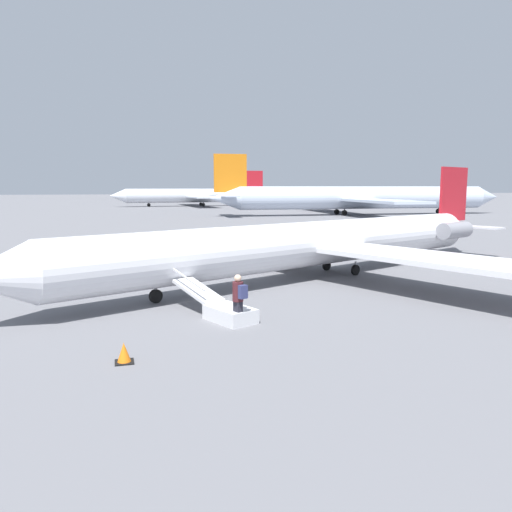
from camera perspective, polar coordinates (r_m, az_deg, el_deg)
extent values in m
plane|color=slate|center=(25.34, 5.77, -2.55)|extent=(600.00, 600.00, 0.00)
cylinder|color=silver|center=(25.08, 5.82, 1.36)|extent=(24.78, 12.59, 2.24)
cone|color=silver|center=(36.81, 21.89, 2.91)|extent=(3.55, 3.19, 2.20)
cube|color=red|center=(36.19, 21.64, 6.58)|extent=(2.94, 1.43, 3.59)
cube|color=silver|center=(36.56, 21.71, 3.24)|extent=(3.77, 6.29, 0.11)
cube|color=silver|center=(22.16, 20.50, -0.41)|extent=(7.71, 11.47, 0.22)
cube|color=silver|center=(30.86, -1.24, 2.30)|extent=(7.71, 11.47, 0.22)
cylinder|color=gray|center=(33.36, 21.76, 2.74)|extent=(2.87, 2.01, 1.01)
cylinder|color=gray|center=(34.97, 17.23, 3.16)|extent=(2.87, 2.01, 1.01)
cylinder|color=black|center=(20.24, -11.39, -4.52)|extent=(0.56, 0.35, 0.55)
cylinder|color=gray|center=(20.17, -11.42, -3.51)|extent=(0.10, 0.10, 0.17)
cylinder|color=black|center=(26.55, 11.29, -1.58)|extent=(0.56, 0.35, 0.55)
cylinder|color=gray|center=(26.49, 11.31, -0.80)|extent=(0.10, 0.10, 0.17)
cylinder|color=black|center=(27.84, 8.07, -1.06)|extent=(0.56, 0.35, 0.55)
cylinder|color=gray|center=(27.79, 8.09, -0.32)|extent=(0.10, 0.10, 0.17)
cylinder|color=silver|center=(84.58, 12.33, 6.54)|extent=(42.18, 6.03, 3.66)
cone|color=silver|center=(96.54, 24.90, 6.14)|extent=(4.22, 3.81, 3.58)
cone|color=silver|center=(77.71, -3.63, 6.60)|extent=(4.95, 3.85, 3.58)
cube|color=orange|center=(77.87, -2.96, 9.43)|extent=(5.13, 0.58, 5.85)
cube|color=silver|center=(77.77, -3.32, 6.87)|extent=(2.77, 10.35, 0.18)
cube|color=silver|center=(93.59, 8.39, 6.58)|extent=(6.84, 17.96, 0.37)
cube|color=silver|center=(74.08, 14.32, 6.10)|extent=(6.84, 17.96, 0.37)
cylinder|color=black|center=(91.24, 20.12, 4.83)|extent=(0.92, 0.28, 0.91)
cylinder|color=#4C4C51|center=(91.22, 20.14, 5.20)|extent=(0.16, 0.16, 0.28)
cylinder|color=black|center=(84.51, 9.21, 5.00)|extent=(0.92, 0.28, 0.91)
cylinder|color=#4C4C51|center=(84.48, 9.22, 5.40)|extent=(0.16, 0.16, 0.28)
cylinder|color=black|center=(81.47, 10.07, 4.88)|extent=(0.92, 0.28, 0.91)
cylinder|color=#4C4C51|center=(81.44, 10.08, 5.29)|extent=(0.16, 0.16, 0.28)
cylinder|color=silver|center=(121.06, -7.59, 6.86)|extent=(29.91, 4.52, 3.26)
cone|color=silver|center=(119.09, -15.56, 6.63)|extent=(3.72, 3.34, 3.19)
cone|color=silver|center=(125.35, 0.13, 6.96)|extent=(4.37, 3.37, 3.19)
cube|color=red|center=(125.07, -0.24, 8.53)|extent=(4.57, 0.45, 5.21)
cube|color=silver|center=(125.22, -0.04, 7.11)|extent=(2.34, 9.20, 0.16)
cube|color=silver|center=(113.63, -6.10, 6.70)|extent=(5.74, 12.73, 0.33)
cube|color=silver|center=(129.09, -7.59, 6.81)|extent=(5.74, 12.73, 0.33)
cylinder|color=black|center=(119.69, -12.15, 5.73)|extent=(0.81, 0.24, 0.81)
cylinder|color=#4C4C51|center=(119.68, -12.16, 5.98)|extent=(0.15, 0.15, 0.25)
cylinder|color=black|center=(120.27, -6.04, 5.87)|extent=(0.81, 0.24, 0.81)
cylinder|color=#4C4C51|center=(120.25, -6.04, 6.12)|extent=(0.15, 0.15, 0.25)
cylinder|color=black|center=(123.14, -6.33, 5.91)|extent=(0.81, 0.24, 0.81)
cylinder|color=#4C4C51|center=(123.12, -6.33, 6.16)|extent=(0.15, 0.15, 0.25)
cube|color=silver|center=(17.23, -2.96, -6.66)|extent=(1.73, 2.09, 0.50)
cube|color=silver|center=(18.72, -6.64, -3.94)|extent=(1.72, 2.40, 0.63)
cube|color=silver|center=(18.39, -7.84, -2.59)|extent=(0.95, 2.05, 0.57)
cube|color=#23232D|center=(16.58, -2.07, -6.61)|extent=(0.30, 0.34, 0.85)
cylinder|color=#4C1E23|center=(16.41, -2.09, -4.07)|extent=(0.36, 0.36, 0.65)
sphere|color=beige|center=(16.32, -2.09, -2.55)|extent=(0.24, 0.24, 0.24)
cube|color=navy|center=(16.20, -1.50, -4.12)|extent=(0.33, 0.28, 0.44)
cube|color=black|center=(13.84, -14.82, -11.63)|extent=(0.49, 0.49, 0.03)
cone|color=orange|center=(13.76, -14.85, -10.63)|extent=(0.38, 0.38, 0.54)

